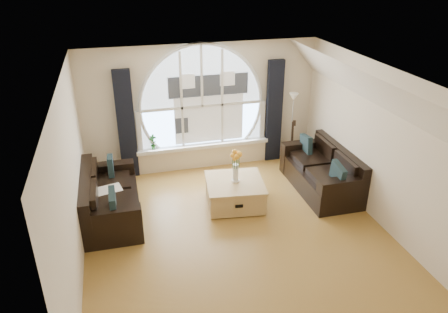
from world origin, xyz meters
TOP-DOWN VIEW (x-y plane):
  - ground at (0.00, 0.00)m, footprint 5.00×5.50m
  - ceiling at (0.00, 0.00)m, footprint 5.00×5.50m
  - wall_back at (0.00, 2.75)m, footprint 5.00×0.01m
  - wall_front at (0.00, -2.75)m, footprint 5.00×0.01m
  - wall_left at (-2.50, 0.00)m, footprint 0.01×5.50m
  - wall_right at (2.50, 0.00)m, footprint 0.01×5.50m
  - attic_slope at (2.20, 0.00)m, footprint 0.92×5.50m
  - arched_window at (0.00, 2.72)m, footprint 2.60×0.06m
  - window_sill at (0.00, 2.65)m, footprint 2.90×0.22m
  - window_frame at (0.00, 2.69)m, footprint 2.76×0.08m
  - neighbor_house at (0.15, 2.71)m, footprint 1.70×0.02m
  - curtain_left at (-1.60, 2.63)m, footprint 0.35×0.12m
  - curtain_right at (1.60, 2.63)m, footprint 0.35×0.12m
  - sofa_left at (-2.03, 1.11)m, footprint 0.99×1.94m
  - sofa_right at (2.05, 1.07)m, footprint 1.00×1.97m
  - coffee_chest at (0.23, 0.97)m, footprint 1.18×1.18m
  - throw_blanket at (-2.06, 0.98)m, footprint 0.67×0.67m
  - vase_flowers at (0.24, 0.98)m, footprint 0.24×0.24m
  - floor_lamp at (1.96, 2.44)m, footprint 0.24×0.24m
  - guitar at (1.92, 2.34)m, footprint 0.41×0.34m
  - potted_plant at (-1.09, 2.65)m, footprint 0.20×0.18m

SIDE VIEW (x-z plane):
  - ground at x=0.00m, z-range -0.01..0.01m
  - coffee_chest at x=0.23m, z-range 0.00..0.51m
  - sofa_left at x=-2.03m, z-range -0.03..0.83m
  - sofa_right at x=2.05m, z-range -0.03..0.83m
  - throw_blanket at x=-2.06m, z-range 0.45..0.55m
  - window_sill at x=0.00m, z-range 0.47..0.55m
  - guitar at x=1.92m, z-range 0.00..1.06m
  - potted_plant at x=-1.09m, z-range 0.55..0.88m
  - floor_lamp at x=1.96m, z-range 0.00..1.60m
  - vase_flowers at x=0.24m, z-range 0.51..1.21m
  - curtain_left at x=-1.60m, z-range 0.00..2.30m
  - curtain_right at x=1.60m, z-range 0.00..2.30m
  - wall_back at x=0.00m, z-range 0.00..2.70m
  - wall_front at x=0.00m, z-range 0.00..2.70m
  - wall_left at x=-2.50m, z-range 0.00..2.70m
  - wall_right at x=2.50m, z-range 0.00..2.70m
  - neighbor_house at x=0.15m, z-range 0.75..2.25m
  - arched_window at x=0.00m, z-range 0.55..2.70m
  - window_frame at x=0.00m, z-range 0.55..2.70m
  - attic_slope at x=2.20m, z-range 1.99..2.71m
  - ceiling at x=0.00m, z-range 2.70..2.71m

